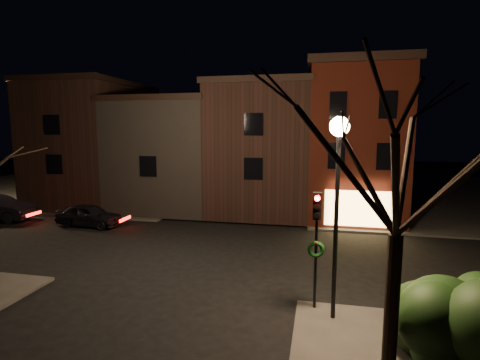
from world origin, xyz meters
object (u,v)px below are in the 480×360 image
street_lamp_near (338,163)px  traffic_signal (316,232)px  parked_car_a (89,215)px  evergreen_bush (471,325)px  bare_tree_right (402,132)px

street_lamp_near → traffic_signal: size_ratio=1.60×
street_lamp_near → parked_car_a: size_ratio=1.53×
evergreen_bush → parked_car_a: bearing=148.8°
parked_car_a → traffic_signal: bearing=-118.4°
street_lamp_near → evergreen_bush: bearing=-31.2°
traffic_signal → parked_car_a: traffic_signal is taller
traffic_signal → evergreen_bush: 4.86m
traffic_signal → bare_tree_right: bearing=-57.6°
evergreen_bush → traffic_signal: bearing=147.4°
traffic_signal → parked_car_a: bearing=149.2°
traffic_signal → street_lamp_near: bearing=-39.4°
traffic_signal → evergreen_bush: (3.90, -2.49, -1.49)m
traffic_signal → bare_tree_right: 4.87m
traffic_signal → parked_car_a: size_ratio=0.96×
bare_tree_right → parked_car_a: size_ratio=2.01×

